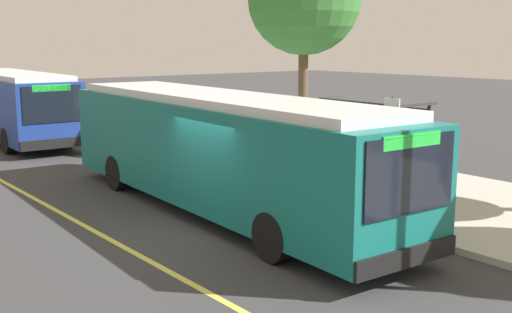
{
  "coord_description": "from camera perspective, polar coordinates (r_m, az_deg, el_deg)",
  "views": [
    {
      "loc": [
        11.29,
        -7.85,
        4.18
      ],
      "look_at": [
        -0.25,
        1.33,
        1.51
      ],
      "focal_mm": 44.22,
      "sensor_mm": 36.0,
      "label": 1
    }
  ],
  "objects": [
    {
      "name": "lane_stripe_center",
      "position": [
        13.3,
        -11.42,
        -8.27
      ],
      "size": [
        36.0,
        0.14,
        0.01
      ],
      "primitive_type": "cube",
      "color": "#E0D64C",
      "rests_on": "ground_plane"
    },
    {
      "name": "bus_shelter",
      "position": [
        18.19,
        10.62,
        2.93
      ],
      "size": [
        2.9,
        1.6,
        2.48
      ],
      "color": "#333338",
      "rests_on": "sidewalk_curb"
    },
    {
      "name": "sidewalk_curb",
      "position": [
        18.33,
        12.01,
        -2.92
      ],
      "size": [
        44.0,
        6.4,
        0.15
      ],
      "primitive_type": "cube",
      "color": "#B7B2A8",
      "rests_on": "ground_plane"
    },
    {
      "name": "transit_bus_second",
      "position": [
        28.91,
        -21.07,
        4.48
      ],
      "size": [
        10.19,
        2.95,
        2.95
      ],
      "color": "navy",
      "rests_on": "ground_plane"
    },
    {
      "name": "ground_plane",
      "position": [
        14.37,
        -3.55,
        -6.68
      ],
      "size": [
        120.0,
        120.0,
        0.0
      ],
      "primitive_type": "plane",
      "color": "#38383A"
    },
    {
      "name": "route_sign_post",
      "position": [
        14.97,
        12.11,
        1.47
      ],
      "size": [
        0.44,
        0.08,
        2.8
      ],
      "color": "#333338",
      "rests_on": "sidewalk_curb"
    },
    {
      "name": "waiting_bench",
      "position": [
        18.24,
        10.2,
        -1.13
      ],
      "size": [
        1.6,
        0.48,
        0.95
      ],
      "color": "brown",
      "rests_on": "sidewalk_curb"
    },
    {
      "name": "pedestrian_commuter",
      "position": [
        16.21,
        12.18,
        -0.88
      ],
      "size": [
        0.24,
        0.4,
        1.69
      ],
      "color": "#282D47",
      "rests_on": "sidewalk_curb"
    },
    {
      "name": "transit_bus_main",
      "position": [
        15.63,
        -3.41,
        0.8
      ],
      "size": [
        12.45,
        3.24,
        2.95
      ],
      "color": "#146B66",
      "rests_on": "ground_plane"
    }
  ]
}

